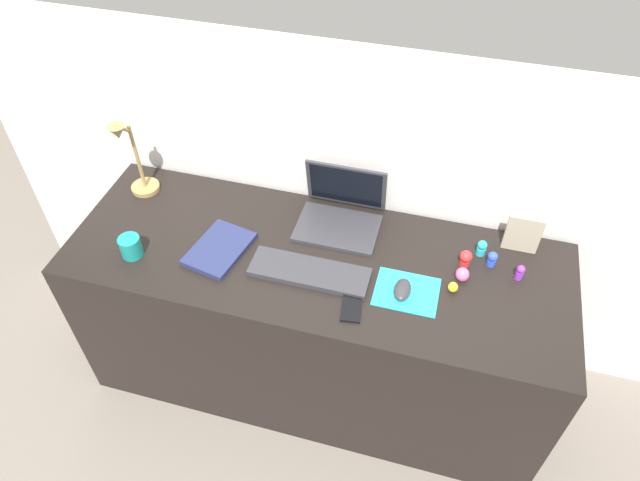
% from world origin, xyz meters
% --- Properties ---
extents(ground_plane, '(6.00, 6.00, 0.00)m').
position_xyz_m(ground_plane, '(0.00, 0.00, 0.00)').
color(ground_plane, slate).
extents(back_wall, '(2.98, 0.05, 1.36)m').
position_xyz_m(back_wall, '(0.00, 0.35, 0.68)').
color(back_wall, silver).
rests_on(back_wall, ground_plane).
extents(desk, '(1.78, 0.63, 0.74)m').
position_xyz_m(desk, '(0.00, 0.00, 0.37)').
color(desk, black).
rests_on(desk, ground_plane).
extents(laptop, '(0.30, 0.25, 0.21)m').
position_xyz_m(laptop, '(0.04, 0.21, 0.79)').
color(laptop, '#333338').
rests_on(laptop, desk).
extents(keyboard, '(0.41, 0.13, 0.02)m').
position_xyz_m(keyboard, '(0.00, -0.08, 0.75)').
color(keyboard, '#333338').
rests_on(keyboard, desk).
extents(mousepad, '(0.21, 0.17, 0.00)m').
position_xyz_m(mousepad, '(0.33, -0.07, 0.74)').
color(mousepad, '#28B7CC').
rests_on(mousepad, desk).
extents(mouse, '(0.06, 0.10, 0.03)m').
position_xyz_m(mouse, '(0.32, -0.08, 0.76)').
color(mouse, '#333338').
rests_on(mouse, mousepad).
extents(cell_phone, '(0.08, 0.14, 0.01)m').
position_xyz_m(cell_phone, '(0.17, -0.18, 0.74)').
color(cell_phone, black).
rests_on(cell_phone, desk).
extents(desk_lamp, '(0.11, 0.16, 0.35)m').
position_xyz_m(desk_lamp, '(-0.75, 0.15, 0.90)').
color(desk_lamp, '#A5844C').
rests_on(desk_lamp, desk).
extents(notebook_pad, '(0.21, 0.27, 0.02)m').
position_xyz_m(notebook_pad, '(-0.34, -0.06, 0.75)').
color(notebook_pad, navy).
rests_on(notebook_pad, desk).
extents(picture_frame, '(0.12, 0.02, 0.15)m').
position_xyz_m(picture_frame, '(0.68, 0.23, 0.81)').
color(picture_frame, '#B2A58C').
rests_on(picture_frame, desk).
extents(coffee_mug, '(0.08, 0.08, 0.08)m').
position_xyz_m(coffee_mug, '(-0.63, -0.16, 0.78)').
color(coffee_mug, teal).
rests_on(coffee_mug, desk).
extents(toy_figurine_blue, '(0.03, 0.03, 0.06)m').
position_xyz_m(toy_figurine_blue, '(0.59, 0.13, 0.77)').
color(toy_figurine_blue, blue).
rests_on(toy_figurine_blue, desk).
extents(toy_figurine_cyan, '(0.03, 0.03, 0.06)m').
position_xyz_m(toy_figurine_cyan, '(0.55, 0.17, 0.77)').
color(toy_figurine_cyan, '#28B7CC').
rests_on(toy_figurine_cyan, desk).
extents(toy_figurine_purple, '(0.03, 0.03, 0.06)m').
position_xyz_m(toy_figurine_purple, '(0.69, 0.09, 0.77)').
color(toy_figurine_purple, purple).
rests_on(toy_figurine_purple, desk).
extents(toy_figurine_pink, '(0.05, 0.05, 0.05)m').
position_xyz_m(toy_figurine_pink, '(0.50, 0.03, 0.77)').
color(toy_figurine_pink, pink).
rests_on(toy_figurine_pink, desk).
extents(toy_figurine_red, '(0.04, 0.04, 0.07)m').
position_xyz_m(toy_figurine_red, '(0.50, 0.10, 0.78)').
color(toy_figurine_red, red).
rests_on(toy_figurine_red, desk).
extents(toy_figurine_yellow, '(0.03, 0.03, 0.04)m').
position_xyz_m(toy_figurine_yellow, '(0.48, -0.02, 0.76)').
color(toy_figurine_yellow, yellow).
rests_on(toy_figurine_yellow, desk).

